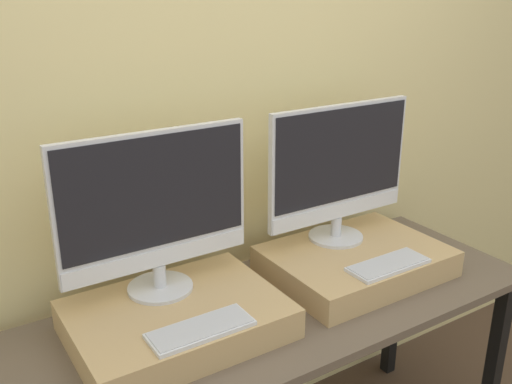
# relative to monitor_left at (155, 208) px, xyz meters

# --- Properties ---
(wall_back) EXTENTS (8.00, 0.04, 2.60)m
(wall_back) POSITION_rel_monitor_left_xyz_m (0.36, 0.26, 0.15)
(wall_back) COLOR #DBC684
(wall_back) RESTS_ON ground_plane
(workbench) EXTENTS (1.81, 0.66, 0.78)m
(workbench) POSITION_rel_monitor_left_xyz_m (0.36, -0.15, -0.45)
(workbench) COLOR brown
(workbench) RESTS_ON ground_plane
(wooden_riser_left) EXTENTS (0.62, 0.46, 0.10)m
(wooden_riser_left) POSITION_rel_monitor_left_xyz_m (0.00, -0.11, -0.32)
(wooden_riser_left) COLOR tan
(wooden_riser_left) RESTS_ON workbench
(monitor_left) EXTENTS (0.60, 0.20, 0.51)m
(monitor_left) POSITION_rel_monitor_left_xyz_m (0.00, 0.00, 0.00)
(monitor_left) COLOR silver
(monitor_left) RESTS_ON wooden_riser_left
(keyboard_left) EXTENTS (0.30, 0.12, 0.01)m
(keyboard_left) POSITION_rel_monitor_left_xyz_m (0.00, -0.27, -0.27)
(keyboard_left) COLOR silver
(keyboard_left) RESTS_ON wooden_riser_left
(wooden_riser_right) EXTENTS (0.62, 0.46, 0.10)m
(wooden_riser_right) POSITION_rel_monitor_left_xyz_m (0.71, -0.11, -0.32)
(wooden_riser_right) COLOR tan
(wooden_riser_right) RESTS_ON workbench
(monitor_right) EXTENTS (0.60, 0.20, 0.51)m
(monitor_right) POSITION_rel_monitor_left_xyz_m (0.71, 0.00, 0.00)
(monitor_right) COLOR silver
(monitor_right) RESTS_ON wooden_riser_right
(keyboard_right) EXTENTS (0.30, 0.12, 0.01)m
(keyboard_right) POSITION_rel_monitor_left_xyz_m (0.71, -0.27, -0.27)
(keyboard_right) COLOR silver
(keyboard_right) RESTS_ON wooden_riser_right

